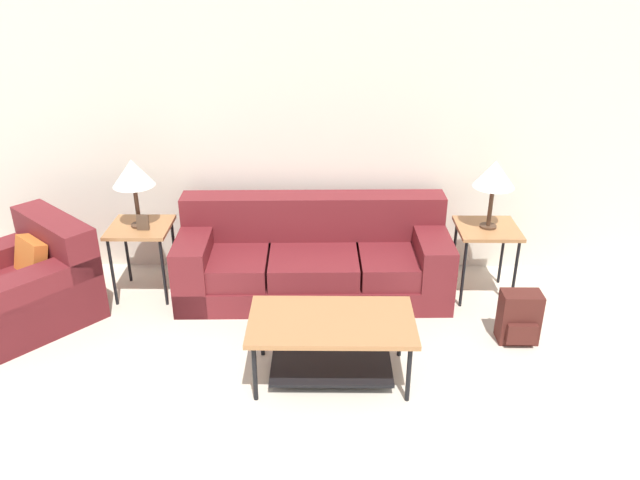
# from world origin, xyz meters

# --- Properties ---
(wall_back) EXTENTS (8.82, 0.06, 2.60)m
(wall_back) POSITION_xyz_m (0.00, 4.67, 1.30)
(wall_back) COLOR silver
(wall_back) RESTS_ON ground_plane
(couch) EXTENTS (2.33, 0.89, 0.82)m
(couch) POSITION_xyz_m (-0.01, 4.16, 0.30)
(couch) COLOR maroon
(couch) RESTS_ON ground_plane
(armchair) EXTENTS (1.35, 1.35, 0.80)m
(armchair) POSITION_xyz_m (-2.34, 3.71, 0.29)
(armchair) COLOR maroon
(armchair) RESTS_ON ground_plane
(coffee_table) EXTENTS (1.14, 0.63, 0.48)m
(coffee_table) POSITION_xyz_m (0.13, 2.93, 0.35)
(coffee_table) COLOR #A87042
(coffee_table) RESTS_ON ground_plane
(side_table_left) EXTENTS (0.51, 0.50, 0.65)m
(side_table_left) POSITION_xyz_m (-1.48, 4.12, 0.57)
(side_table_left) COLOR #A87042
(side_table_left) RESTS_ON ground_plane
(side_table_right) EXTENTS (0.51, 0.50, 0.65)m
(side_table_right) POSITION_xyz_m (1.46, 4.12, 0.57)
(side_table_right) COLOR #A87042
(side_table_right) RESTS_ON ground_plane
(table_lamp_left) EXTENTS (0.34, 0.34, 0.58)m
(table_lamp_left) POSITION_xyz_m (-1.48, 4.12, 1.11)
(table_lamp_left) COLOR #472D1E
(table_lamp_left) RESTS_ON side_table_left
(table_lamp_right) EXTENTS (0.34, 0.34, 0.58)m
(table_lamp_right) POSITION_xyz_m (1.46, 4.12, 1.11)
(table_lamp_right) COLOR #472D1E
(table_lamp_right) RESTS_ON side_table_right
(backpack) EXTENTS (0.30, 0.26, 0.42)m
(backpack) POSITION_xyz_m (1.58, 3.40, 0.20)
(backpack) COLOR #4C1E19
(backpack) RESTS_ON ground_plane
(picture_frame) EXTENTS (0.10, 0.04, 0.13)m
(picture_frame) POSITION_xyz_m (-1.43, 4.04, 0.71)
(picture_frame) COLOR #4C3828
(picture_frame) RESTS_ON side_table_left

